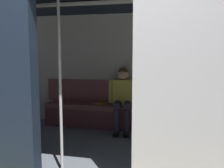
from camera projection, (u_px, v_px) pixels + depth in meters
train_car at (109, 46)px, 3.74m from camera, size 6.40×2.93×2.34m
bench_seat at (127, 111)px, 4.96m from camera, size 3.27×0.44×0.46m
person_seated at (123, 95)px, 4.88m from camera, size 0.55×0.71×1.19m
handbag at (146, 102)px, 4.90m from camera, size 0.26×0.15×0.17m
book at (101, 103)px, 5.13m from camera, size 0.22×0.26×0.03m
grab_pole_door at (60, 84)px, 3.09m from camera, size 0.04×0.04×2.20m
grab_pole_far at (135, 86)px, 2.91m from camera, size 0.04×0.04×2.20m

